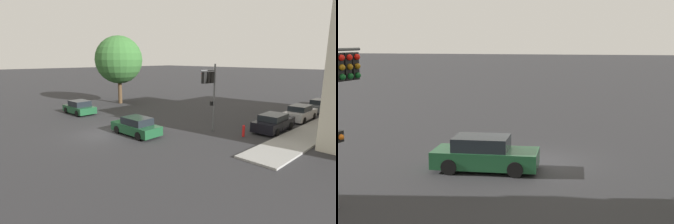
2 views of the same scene
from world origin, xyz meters
TOP-DOWN VIEW (x-y plane):
  - ground_plane at (0.00, 0.00)m, footprint 300.00×300.00m
  - street_tree at (-11.71, 9.33)m, footprint 6.20×6.20m
  - traffic_signal at (5.36, 6.61)m, footprint 0.57×1.73m
  - crossing_car_0 at (1.86, 1.93)m, footprint 4.39×2.08m
  - crossing_car_1 at (-8.94, 2.24)m, footprint 4.19×2.15m
  - parked_car_0 at (8.81, 11.00)m, footprint 2.10×4.69m
  - parked_car_1 at (8.84, 16.69)m, footprint 1.95×4.61m
  - parked_car_2 at (8.84, 22.55)m, footprint 1.95×4.36m
  - parked_car_3 at (8.78, 28.04)m, footprint 2.15×4.36m
  - fire_hydrant at (8.01, 7.66)m, footprint 0.22×0.22m

SIDE VIEW (x-z plane):
  - ground_plane at x=0.00m, z-range 0.00..0.00m
  - fire_hydrant at x=8.01m, z-range 0.03..0.95m
  - crossing_car_0 at x=1.86m, z-range -0.04..1.39m
  - crossing_car_1 at x=-8.94m, z-range -0.04..1.42m
  - parked_car_0 at x=8.81m, z-range -0.03..1.41m
  - parked_car_2 at x=8.84m, z-range -0.03..1.42m
  - parked_car_1 at x=8.84m, z-range -0.04..1.45m
  - parked_car_3 at x=8.78m, z-range -0.03..1.46m
  - traffic_signal at x=5.36m, z-range 1.19..6.74m
  - street_tree at x=-11.71m, z-range 1.33..10.22m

